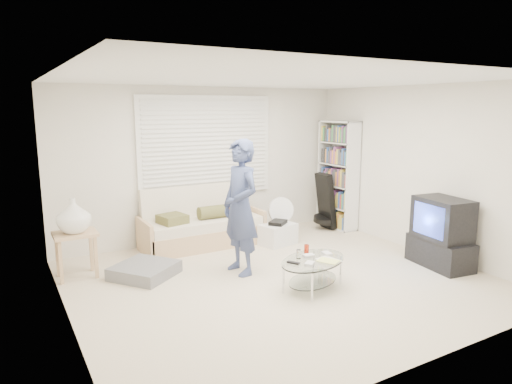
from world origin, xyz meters
TOP-DOWN VIEW (x-y plane):
  - ground at (0.00, 0.00)m, footprint 5.00×5.00m
  - room_shell at (0.00, 0.48)m, footprint 5.02×4.52m
  - window_blinds at (0.00, 2.20)m, footprint 2.32×0.08m
  - futon_sofa at (-0.27, 1.87)m, footprint 1.92×0.78m
  - grey_floor_pillow at (-1.46, 0.99)m, footprint 0.99×0.99m
  - side_table at (-2.22, 1.39)m, footprint 0.53×0.42m
  - bookshelf at (2.32, 1.67)m, footprint 0.31×0.82m
  - guitar_case at (2.04, 1.65)m, footprint 0.36×0.37m
  - floor_fan at (0.99, 1.54)m, footprint 0.44×0.29m
  - storage_bin at (0.81, 1.31)m, footprint 0.62×0.50m
  - tv_unit at (2.20, -0.68)m, footprint 0.59×0.94m
  - coffee_table at (0.19, -0.44)m, footprint 1.15×0.95m
  - standing_person at (-0.30, 0.49)m, footprint 0.47×0.68m

SIDE VIEW (x-z plane):
  - ground at x=0.00m, z-range 0.00..0.00m
  - grey_floor_pillow at x=-1.46m, z-range 0.00..0.16m
  - storage_bin at x=0.81m, z-range -0.02..0.37m
  - coffee_table at x=0.19m, z-range 0.05..0.54m
  - futon_sofa at x=-0.27m, z-range -0.16..0.78m
  - floor_fan at x=0.99m, z-range 0.06..0.78m
  - guitar_case at x=2.04m, z-range -0.06..0.95m
  - tv_unit at x=2.20m, z-range -0.01..0.95m
  - side_table at x=-2.22m, z-range 0.25..1.30m
  - standing_person at x=-0.30m, z-range 0.00..1.78m
  - bookshelf at x=2.32m, z-range 0.00..1.94m
  - window_blinds at x=0.00m, z-range 0.74..2.36m
  - room_shell at x=0.00m, z-range 0.37..2.88m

